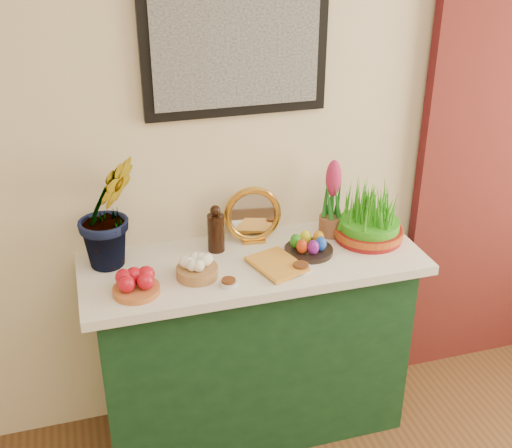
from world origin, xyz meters
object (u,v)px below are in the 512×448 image
Objects in this scene: sideboard at (253,349)px; hyacinth_green at (107,195)px; mirror at (253,216)px; book at (259,270)px; wheatgrass_sabzeh at (370,217)px.

sideboard is 2.15× the size of hyacinth_green.
sideboard is 5.18× the size of mirror.
book is 0.56m from wheatgrass_sabzeh.
wheatgrass_sabzeh is at bearing 2.40° from sideboard.
hyacinth_green reaches higher than book.
book is at bearing -100.75° from mirror.
book is 0.75× the size of wheatgrass_sabzeh.
wheatgrass_sabzeh is (1.08, -0.10, -0.19)m from hyacinth_green.
hyacinth_green is (-0.55, 0.12, 0.77)m from sideboard.
sideboard is 0.95m from hyacinth_green.
mirror reaches higher than book.
hyacinth_green is 0.62m from mirror.
wheatgrass_sabzeh reaches higher than book.
mirror reaches higher than sideboard.
wheatgrass_sabzeh is at bearing -25.19° from hyacinth_green.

